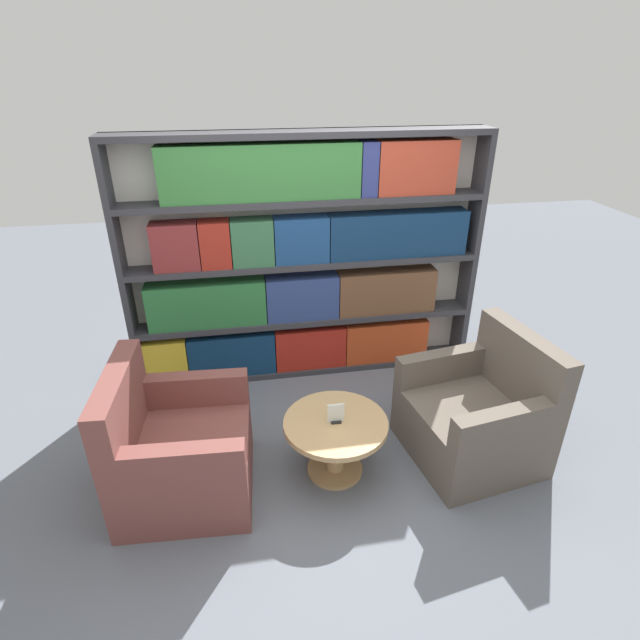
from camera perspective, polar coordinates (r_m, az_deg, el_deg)
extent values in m
plane|color=slate|center=(3.72, 2.08, -17.49)|extent=(14.00, 14.00, 0.00)
cube|color=silver|center=(4.48, -1.88, 7.17)|extent=(3.08, 0.05, 2.16)
cube|color=#333338|center=(4.42, -21.53, 4.96)|extent=(0.05, 0.30, 2.16)
cube|color=#333338|center=(4.80, 16.69, 7.44)|extent=(0.05, 0.30, 2.16)
cube|color=#333338|center=(4.84, -1.48, -5.18)|extent=(2.98, 0.30, 0.05)
cube|color=#333338|center=(4.58, -1.55, 0.27)|extent=(2.98, 0.30, 0.05)
cube|color=#333338|center=(4.36, -1.64, 6.61)|extent=(2.98, 0.30, 0.05)
cube|color=#333338|center=(4.20, -1.74, 13.53)|extent=(2.98, 0.30, 0.05)
cube|color=#333338|center=(4.11, -1.85, 20.53)|extent=(2.98, 0.30, 0.05)
cube|color=gold|center=(4.71, -17.08, -4.24)|extent=(0.37, 0.20, 0.40)
cube|color=navy|center=(4.66, -10.00, -3.72)|extent=(0.78, 0.20, 0.40)
cube|color=#A42318|center=(4.70, -1.15, -2.99)|extent=(0.65, 0.20, 0.40)
cube|color=#B4401D|center=(4.85, 7.43, -2.21)|extent=(0.79, 0.20, 0.40)
cube|color=#2B6F39|center=(4.43, -12.78, 1.82)|extent=(1.01, 0.20, 0.40)
cube|color=navy|center=(4.46, -2.07, 2.66)|extent=(0.64, 0.20, 0.40)
cube|color=brown|center=(4.61, 7.54, 3.33)|extent=(0.90, 0.20, 0.40)
cube|color=maroon|center=(4.25, -16.18, 8.12)|extent=(0.37, 0.20, 0.39)
cube|color=maroon|center=(4.23, -11.87, 8.51)|extent=(0.25, 0.20, 0.39)
cube|color=#346A45|center=(4.23, -7.73, 8.84)|extent=(0.34, 0.20, 0.39)
cube|color=navy|center=(4.26, -2.18, 9.22)|extent=(0.46, 0.20, 0.39)
cube|color=navy|center=(4.45, 8.82, 9.70)|extent=(1.22, 0.20, 0.39)
cube|color=#357737|center=(4.09, -6.76, 16.44)|extent=(1.57, 0.20, 0.43)
cube|color=navy|center=(4.23, 5.47, 16.85)|extent=(0.13, 0.20, 0.43)
cube|color=#AF3C27|center=(4.35, 10.84, 16.80)|extent=(0.66, 0.20, 0.43)
cube|color=brown|center=(3.62, -14.93, -15.50)|extent=(0.90, 0.93, 0.44)
cube|color=brown|center=(3.40, -21.87, -9.49)|extent=(0.19, 0.88, 0.52)
cube|color=brown|center=(3.10, -15.25, -15.61)|extent=(0.71, 0.16, 0.24)
cube|color=brown|center=(3.69, -13.76, -7.65)|extent=(0.71, 0.16, 0.24)
cube|color=brown|center=(3.93, 16.74, -11.83)|extent=(0.97, 1.00, 0.44)
cube|color=brown|center=(3.86, 22.02, -4.89)|extent=(0.27, 0.89, 0.52)
cube|color=brown|center=(3.95, 13.50, -5.12)|extent=(0.72, 0.23, 0.24)
cube|color=brown|center=(3.46, 20.04, -11.33)|extent=(0.72, 0.23, 0.24)
cylinder|color=tan|center=(3.63, 1.75, -14.48)|extent=(0.13, 0.13, 0.40)
cylinder|color=tan|center=(3.76, 1.71, -16.61)|extent=(0.40, 0.40, 0.03)
cylinder|color=tan|center=(3.49, 1.80, -11.76)|extent=(0.72, 0.72, 0.04)
cube|color=black|center=(3.47, 1.81, -11.44)|extent=(0.07, 0.06, 0.01)
cube|color=silver|center=(3.43, 1.83, -10.57)|extent=(0.12, 0.01, 0.14)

